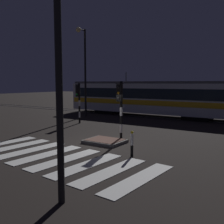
% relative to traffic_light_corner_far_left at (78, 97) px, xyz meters
% --- Properties ---
extents(ground_plane, '(120.00, 120.00, 0.00)m').
position_rel_traffic_light_corner_far_left_xyz_m(ground_plane, '(5.28, -4.87, -2.06)').
color(ground_plane, black).
extents(rail_near, '(80.00, 0.12, 0.03)m').
position_rel_traffic_light_corner_far_left_xyz_m(rail_near, '(5.28, 6.33, -2.04)').
color(rail_near, '#59595E').
rests_on(rail_near, ground).
extents(rail_far, '(80.00, 0.12, 0.03)m').
position_rel_traffic_light_corner_far_left_xyz_m(rail_far, '(5.28, 7.77, -2.04)').
color(rail_far, '#59595E').
rests_on(rail_far, ground).
extents(crosswalk_zebra, '(9.22, 4.29, 0.02)m').
position_rel_traffic_light_corner_far_left_xyz_m(crosswalk_zebra, '(5.28, -7.66, -2.05)').
color(crosswalk_zebra, silver).
rests_on(crosswalk_zebra, ground).
extents(traffic_island, '(1.96, 1.54, 0.18)m').
position_rel_traffic_light_corner_far_left_xyz_m(traffic_island, '(5.49, -4.34, -1.97)').
color(traffic_island, slate).
rests_on(traffic_island, ground).
extents(traffic_light_corner_far_left, '(0.36, 0.42, 3.12)m').
position_rel_traffic_light_corner_far_left_xyz_m(traffic_light_corner_far_left, '(0.00, 0.00, 0.00)').
color(traffic_light_corner_far_left, black).
rests_on(traffic_light_corner_far_left, ground).
extents(traffic_light_median_centre, '(0.36, 0.42, 3.20)m').
position_rel_traffic_light_corner_far_left_xyz_m(traffic_light_median_centre, '(5.97, -3.61, 0.05)').
color(traffic_light_median_centre, black).
rests_on(traffic_light_median_centre, ground).
extents(street_lamp_near_kerb, '(0.44, 1.21, 7.82)m').
position_rel_traffic_light_corner_far_left_xyz_m(street_lamp_near_kerb, '(8.47, -10.83, 2.84)').
color(street_lamp_near_kerb, black).
rests_on(street_lamp_near_kerb, ground).
extents(street_lamp_trackside_left, '(0.44, 1.21, 7.92)m').
position_rel_traffic_light_corner_far_left_xyz_m(street_lamp_trackside_left, '(-2.18, 3.31, 2.90)').
color(street_lamp_trackside_left, black).
rests_on(street_lamp_trackside_left, ground).
extents(tram, '(16.70, 2.58, 4.15)m').
position_rel_traffic_light_corner_far_left_xyz_m(tram, '(2.55, 7.04, -0.31)').
color(tram, silver).
rests_on(tram, ground).
extents(bollard_island_edge, '(0.12, 0.12, 1.11)m').
position_rel_traffic_light_corner_far_left_xyz_m(bollard_island_edge, '(7.92, -5.84, -1.50)').
color(bollard_island_edge, black).
rests_on(bollard_island_edge, ground).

